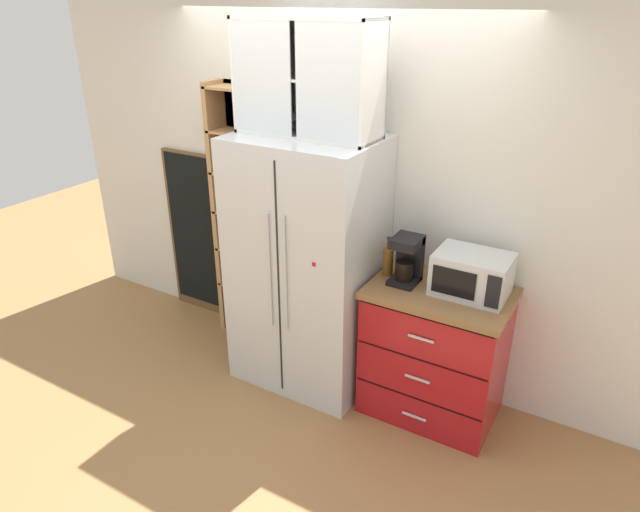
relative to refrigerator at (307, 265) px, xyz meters
The scene contains 11 objects.
ground_plane 0.89m from the refrigerator, 90.01° to the right, with size 10.70×10.70×0.00m, color #9E7042.
wall_back_cream 0.55m from the refrigerator, 90.00° to the left, with size 5.00×0.10×2.55m, color silver.
refrigerator is the anchor object (origin of this frame).
pantry_shelf_column 0.80m from the refrigerator, 158.12° to the left, with size 0.49×0.25×2.02m.
counter_cabinet 1.03m from the refrigerator, ahead, with size 0.87×0.61×0.92m.
microwave 1.11m from the refrigerator, ahead, with size 0.44×0.33×0.26m.
coffee_maker 0.72m from the refrigerator, ahead, with size 0.17×0.20×0.31m.
mug_red 0.94m from the refrigerator, ahead, with size 0.12×0.08×0.09m.
bottle_amber 0.58m from the refrigerator, ahead, with size 0.07×0.07×0.26m.
upper_cabinet 1.23m from the refrigerator, 90.00° to the left, with size 0.90×0.32×0.69m.
chalkboard_menu 1.35m from the refrigerator, 166.02° to the left, with size 0.60×0.04×1.43m.
Camera 1 is at (1.84, -2.95, 2.57)m, focal length 31.53 mm.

